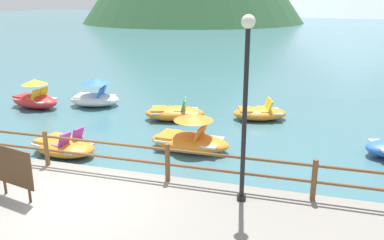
% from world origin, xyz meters
% --- Properties ---
extents(ground_plane, '(200.00, 200.00, 0.00)m').
position_xyz_m(ground_plane, '(0.00, 40.00, 0.00)').
color(ground_plane, '#3D6B75').
extents(dock_railing, '(23.92, 0.12, 0.95)m').
position_xyz_m(dock_railing, '(-0.00, 1.55, 0.97)').
color(dock_railing, brown).
rests_on(dock_railing, promenade_dock).
extents(lamp_post, '(0.28, 0.28, 3.98)m').
position_xyz_m(lamp_post, '(3.59, 1.08, 2.80)').
color(lamp_post, black).
rests_on(lamp_post, promenade_dock).
extents(sign_board, '(1.16, 0.31, 1.19)m').
position_xyz_m(sign_board, '(-1.21, -0.24, 1.13)').
color(sign_board, beige).
rests_on(sign_board, promenade_dock).
extents(pedal_boat_0, '(2.41, 1.80, 1.26)m').
position_xyz_m(pedal_boat_0, '(-4.34, 8.70, 0.44)').
color(pedal_boat_0, white).
rests_on(pedal_boat_0, ground).
extents(pedal_boat_1, '(2.59, 1.79, 0.87)m').
position_xyz_m(pedal_boat_1, '(-0.22, 7.65, 0.29)').
color(pedal_boat_1, orange).
rests_on(pedal_boat_1, ground).
extents(pedal_boat_2, '(2.67, 1.47, 1.23)m').
position_xyz_m(pedal_boat_2, '(1.32, 4.66, 0.40)').
color(pedal_boat_2, orange).
rests_on(pedal_boat_2, ground).
extents(pedal_boat_4, '(2.37, 1.77, 0.84)m').
position_xyz_m(pedal_boat_4, '(3.03, 8.67, 0.26)').
color(pedal_boat_4, orange).
rests_on(pedal_boat_4, ground).
extents(pedal_boat_5, '(2.42, 1.81, 0.84)m').
position_xyz_m(pedal_boat_5, '(-2.33, 3.22, 0.27)').
color(pedal_boat_5, orange).
rests_on(pedal_boat_5, ground).
extents(pedal_boat_7, '(2.52, 1.53, 1.28)m').
position_xyz_m(pedal_boat_7, '(-6.74, 7.66, 0.42)').
color(pedal_boat_7, red).
rests_on(pedal_boat_7, ground).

